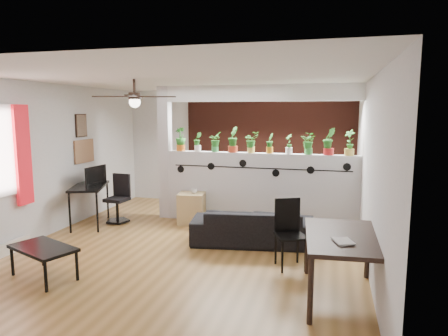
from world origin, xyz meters
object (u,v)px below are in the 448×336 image
sofa (253,227)px  cube_shelf (192,208)px  potted_plant_4 (251,142)px  computer_desk (89,189)px  office_chair (119,202)px  cup (194,191)px  potted_plant_1 (198,141)px  potted_plant_5 (270,143)px  potted_plant_0 (181,138)px  potted_plant_6 (289,143)px  potted_plant_2 (215,141)px  potted_plant_3 (233,139)px  dining_table (344,242)px  coffee_table (43,250)px  ceiling_fan (135,98)px  potted_plant_8 (329,141)px  potted_plant_9 (350,142)px  folding_chair (289,227)px  potted_plant_7 (309,143)px

sofa → cube_shelf: (-1.35, 0.82, 0.02)m
potted_plant_4 → computer_desk: (-2.87, -0.93, -0.88)m
potted_plant_4 → office_chair: bearing=-166.2°
cube_shelf → cup: 0.34m
potted_plant_1 → computer_desk: bearing=-153.0°
potted_plant_5 → office_chair: bearing=-167.9°
cube_shelf → potted_plant_0: bearing=126.0°
potted_plant_6 → cube_shelf: size_ratio=0.63×
potted_plant_2 → potted_plant_3: bearing=0.0°
dining_table → coffee_table: bearing=-173.5°
computer_desk → coffee_table: bearing=-70.0°
ceiling_fan → potted_plant_8: ceiling_fan is taller
ceiling_fan → potted_plant_0: 1.94m
potted_plant_1 → potted_plant_6: (1.76, -0.00, -0.00)m
potted_plant_0 → potted_plant_8: size_ratio=0.95×
potted_plant_4 → potted_plant_5: bearing=0.0°
computer_desk → dining_table: 4.86m
sofa → potted_plant_9: bearing=-150.8°
cube_shelf → office_chair: size_ratio=0.65×
ceiling_fan → coffee_table: ceiling_fan is taller
potted_plant_0 → potted_plant_9: bearing=-0.0°
folding_chair → potted_plant_4: bearing=115.4°
potted_plant_4 → office_chair: size_ratio=0.44×
cup → folding_chair: size_ratio=0.12×
potted_plant_7 → sofa: 1.90m
potted_plant_3 → computer_desk: 2.84m
potted_plant_2 → potted_plant_9: 2.46m
cup → sofa: bearing=-32.1°
potted_plant_5 → potted_plant_2: bearing=180.0°
potted_plant_6 → potted_plant_9: (1.05, 0.00, 0.05)m
potted_plant_1 → office_chair: bearing=-156.8°
potted_plant_9 → potted_plant_5: bearing=180.0°
potted_plant_1 → potted_plant_3: (0.70, 0.00, 0.06)m
potted_plant_0 → potted_plant_2: size_ratio=1.23×
potted_plant_3 → potted_plant_5: potted_plant_3 is taller
computer_desk → office_chair: 0.60m
office_chair → potted_plant_2: bearing=18.9°
potted_plant_3 → coffee_table: size_ratio=0.48×
computer_desk → dining_table: size_ratio=0.82×
dining_table → potted_plant_5: bearing=114.7°
computer_desk → coffee_table: computer_desk is taller
dining_table → computer_desk: bearing=157.7°
sofa → cup: size_ratio=16.51×
potted_plant_9 → folding_chair: bearing=-113.0°
potted_plant_3 → potted_plant_0: bearing=180.0°
potted_plant_8 → potted_plant_7: bearing=180.0°
potted_plant_1 → potted_plant_6: size_ratio=1.01×
potted_plant_1 → dining_table: potted_plant_1 is taller
potted_plant_7 → computer_desk: size_ratio=0.34×
potted_plant_3 → potted_plant_4: bearing=0.0°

